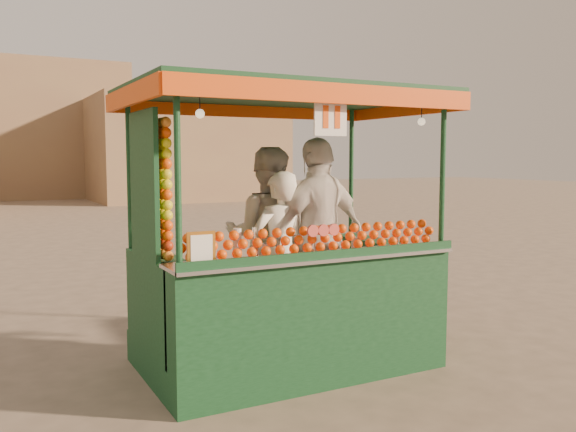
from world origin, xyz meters
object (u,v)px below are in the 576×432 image
vendor_middle (267,236)px  vendor_right (320,234)px  vendor_left (280,254)px  juice_cart (284,279)px

vendor_middle → vendor_right: (0.37, -0.45, 0.05)m
vendor_left → vendor_right: size_ratio=0.83×
juice_cart → vendor_right: 0.62m
vendor_middle → vendor_right: 0.58m
vendor_right → vendor_left: bearing=-12.8°
vendor_left → vendor_middle: size_ratio=0.87×
vendor_left → vendor_middle: 0.47m
juice_cart → vendor_middle: 0.65m
juice_cart → vendor_left: 0.25m
juice_cart → vendor_middle: (0.09, 0.54, 0.36)m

